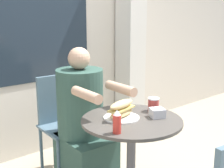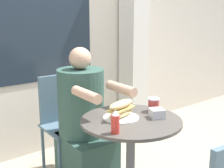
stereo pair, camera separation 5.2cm
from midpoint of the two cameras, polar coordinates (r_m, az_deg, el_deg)
The scene contains 9 objects.
storefront_wall at distance 3.10m, azimuth -14.16°, elevation 12.64°, with size 8.00×0.09×2.80m.
lattice_pillar at distance 3.62m, azimuth 4.50°, elevation 9.84°, with size 0.25×0.25×2.40m.
cafe_table at distance 2.12m, azimuth 4.15°, elevation -11.50°, with size 0.66×0.66×0.73m.
diner_chair at distance 2.77m, azimuth -8.53°, elevation -5.69°, with size 0.40×0.40×0.87m.
seated_diner at distance 2.50m, azimuth -4.52°, elevation -8.38°, with size 0.39×0.66×1.15m.
sandwich_on_plate at distance 2.05m, azimuth 2.39°, elevation -4.88°, with size 0.24×0.24×0.12m.
drink_cup at distance 2.20m, azimuth 8.29°, elevation -3.77°, with size 0.08×0.08×0.10m.
napkin_box at distance 2.09m, azimuth 8.92°, elevation -5.30°, with size 0.12×0.12×0.06m.
condiment_bottle at distance 1.80m, azimuth 1.44°, elevation -6.97°, with size 0.05×0.05×0.14m.
Camera 2 is at (-1.31, -1.41, 1.42)m, focal length 50.00 mm.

